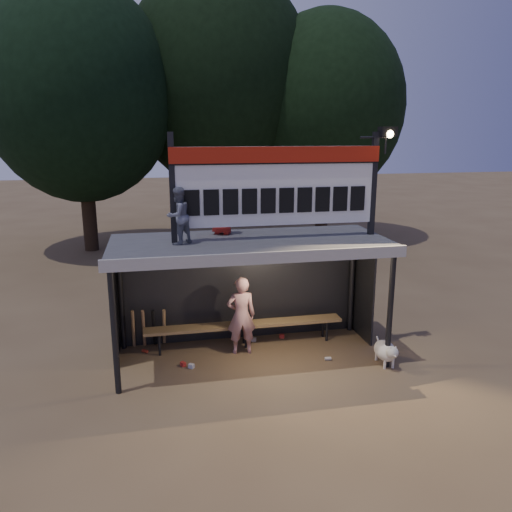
# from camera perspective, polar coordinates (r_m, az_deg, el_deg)

# --- Properties ---
(ground) EXTENTS (80.00, 80.00, 0.00)m
(ground) POSITION_cam_1_polar(r_m,az_deg,el_deg) (9.81, -0.69, -11.45)
(ground) COLOR brown
(ground) RESTS_ON ground
(player) EXTENTS (0.57, 0.39, 1.54)m
(player) POSITION_cam_1_polar(r_m,az_deg,el_deg) (9.70, -1.70, -6.81)
(player) COLOR silver
(player) RESTS_ON ground
(child_a) EXTENTS (0.61, 0.60, 0.99)m
(child_a) POSITION_cam_1_polar(r_m,az_deg,el_deg) (8.69, -8.88, 4.55)
(child_a) COLOR slate
(child_a) RESTS_ON dugout_shelter
(child_b) EXTENTS (0.60, 0.54, 1.03)m
(child_b) POSITION_cam_1_polar(r_m,az_deg,el_deg) (9.47, -3.92, 5.59)
(child_b) COLOR #B4221B
(child_b) RESTS_ON dugout_shelter
(dugout_shelter) EXTENTS (5.10, 2.08, 2.32)m
(dugout_shelter) POSITION_cam_1_polar(r_m,az_deg,el_deg) (9.40, -1.00, -0.60)
(dugout_shelter) COLOR #3E3E41
(dugout_shelter) RESTS_ON ground
(scoreboard_assembly) EXTENTS (4.10, 0.27, 1.99)m
(scoreboard_assembly) POSITION_cam_1_polar(r_m,az_deg,el_deg) (9.02, 2.78, 8.31)
(scoreboard_assembly) COLOR black
(scoreboard_assembly) RESTS_ON dugout_shelter
(bench) EXTENTS (4.00, 0.35, 0.48)m
(bench) POSITION_cam_1_polar(r_m,az_deg,el_deg) (10.13, -1.29, -7.93)
(bench) COLOR olive
(bench) RESTS_ON ground
(tree_left) EXTENTS (6.46, 6.46, 9.27)m
(tree_left) POSITION_cam_1_polar(r_m,az_deg,el_deg) (18.89, -19.54, 17.17)
(tree_left) COLOR #302015
(tree_left) RESTS_ON ground
(tree_mid) EXTENTS (7.22, 7.22, 10.36)m
(tree_mid) POSITION_cam_1_polar(r_m,az_deg,el_deg) (20.47, -4.28, 19.42)
(tree_mid) COLOR black
(tree_mid) RESTS_ON ground
(tree_right) EXTENTS (6.08, 6.08, 8.72)m
(tree_right) POSITION_cam_1_polar(r_m,az_deg,el_deg) (20.35, 7.89, 16.60)
(tree_right) COLOR #302015
(tree_right) RESTS_ON ground
(dog) EXTENTS (0.36, 0.81, 0.49)m
(dog) POSITION_cam_1_polar(r_m,az_deg,el_deg) (9.69, 14.64, -10.46)
(dog) COLOR white
(dog) RESTS_ON ground
(bats) EXTENTS (0.68, 0.35, 0.84)m
(bats) POSITION_cam_1_polar(r_m,az_deg,el_deg) (10.25, -12.16, -8.01)
(bats) COLOR olive
(bats) RESTS_ON ground
(litter) EXTENTS (3.54, 1.29, 0.08)m
(litter) POSITION_cam_1_polar(r_m,az_deg,el_deg) (9.98, -2.75, -10.77)
(litter) COLOR #B1241E
(litter) RESTS_ON ground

